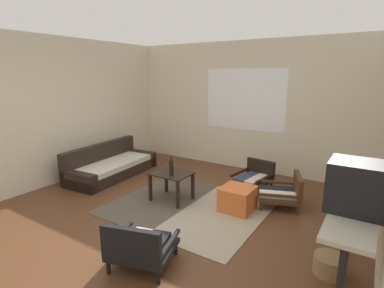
% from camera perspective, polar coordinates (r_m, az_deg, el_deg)
% --- Properties ---
extents(ground_plane, '(7.80, 7.80, 0.00)m').
position_cam_1_polar(ground_plane, '(4.27, -7.19, -15.01)').
color(ground_plane, '#56331E').
extents(far_wall_with_window, '(5.60, 0.13, 2.70)m').
position_cam_1_polar(far_wall_with_window, '(6.44, 10.22, 7.11)').
color(far_wall_with_window, beige).
rests_on(far_wall_with_window, ground).
extents(side_wall_left, '(0.12, 6.60, 2.70)m').
position_cam_1_polar(side_wall_left, '(6.05, -25.53, 5.63)').
color(side_wall_left, beige).
rests_on(side_wall_left, ground).
extents(area_rug, '(2.29, 2.03, 0.01)m').
position_cam_1_polar(area_rug, '(4.74, -0.68, -11.88)').
color(area_rug, '#4C4238').
rests_on(area_rug, ground).
extents(couch, '(0.93, 1.99, 0.63)m').
position_cam_1_polar(couch, '(6.28, -15.36, -4.11)').
color(couch, black).
rests_on(couch, ground).
extents(coffee_table, '(0.62, 0.51, 0.47)m').
position_cam_1_polar(coffee_table, '(4.84, -3.97, -6.65)').
color(coffee_table, black).
rests_on(coffee_table, ground).
extents(armchair_by_window, '(0.64, 0.71, 0.49)m').
position_cam_1_polar(armchair_by_window, '(5.48, 11.93, -6.13)').
color(armchair_by_window, black).
rests_on(armchair_by_window, ground).
extents(armchair_striped_foreground, '(0.78, 0.76, 0.56)m').
position_cam_1_polar(armchair_striped_foreground, '(3.34, -9.99, -18.85)').
color(armchair_striped_foreground, black).
rests_on(armchair_striped_foreground, ground).
extents(armchair_corner, '(0.80, 0.80, 0.52)m').
position_cam_1_polar(armchair_corner, '(4.90, 17.24, -8.74)').
color(armchair_corner, '#472D19').
rests_on(armchair_corner, ground).
extents(ottoman_orange, '(0.47, 0.47, 0.37)m').
position_cam_1_polar(ottoman_orange, '(4.60, 8.74, -10.40)').
color(ottoman_orange, '#D1662D').
rests_on(ottoman_orange, ground).
extents(console_shelf, '(0.38, 1.53, 0.82)m').
position_cam_1_polar(console_shelf, '(3.24, 28.58, -12.10)').
color(console_shelf, '#B2AD9E').
rests_on(console_shelf, ground).
extents(crt_television, '(0.48, 0.42, 0.45)m').
position_cam_1_polar(crt_television, '(3.04, 29.07, -7.10)').
color(crt_television, black).
rests_on(crt_television, console_shelf).
extents(clay_vase, '(0.21, 0.21, 0.29)m').
position_cam_1_polar(clay_vase, '(3.41, 29.34, -7.17)').
color(clay_vase, brown).
rests_on(clay_vase, console_shelf).
extents(glass_bottle, '(0.07, 0.07, 0.28)m').
position_cam_1_polar(glass_bottle, '(4.69, -4.02, -4.48)').
color(glass_bottle, black).
rests_on(glass_bottle, coffee_table).
extents(wicker_basket, '(0.31, 0.31, 0.20)m').
position_cam_1_polar(wicker_basket, '(3.59, 24.89, -20.36)').
color(wicker_basket, olive).
rests_on(wicker_basket, ground).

